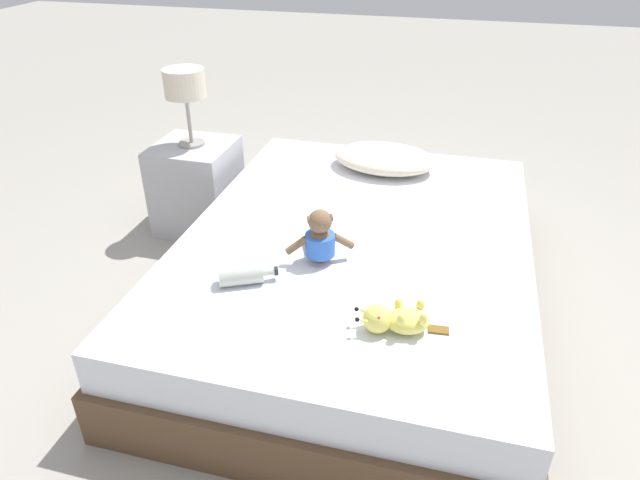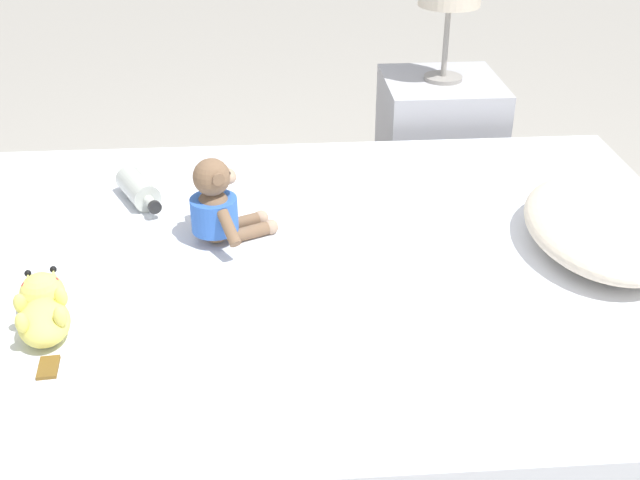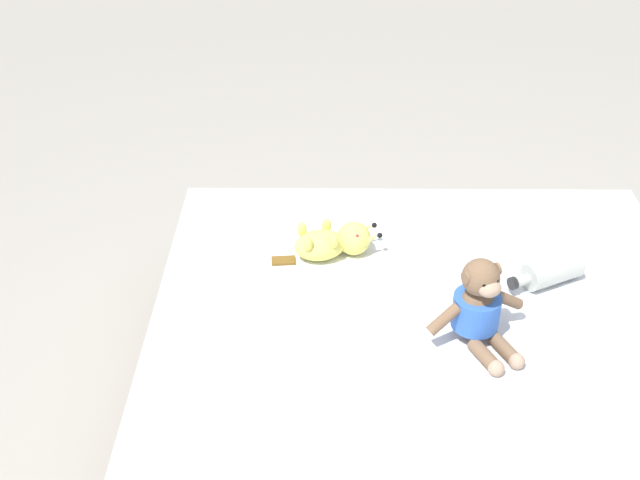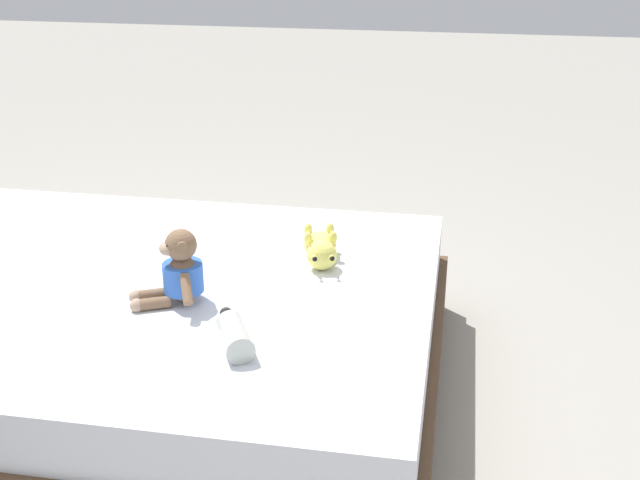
% 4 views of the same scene
% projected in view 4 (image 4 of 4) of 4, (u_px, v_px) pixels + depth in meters
% --- Properties ---
extents(ground_plane, '(16.00, 16.00, 0.00)m').
position_uv_depth(ground_plane, '(128.00, 386.00, 2.77)').
color(ground_plane, '#9E998E').
extents(bed, '(1.54, 2.09, 0.40)m').
position_uv_depth(bed, '(122.00, 335.00, 2.70)').
color(bed, brown).
rests_on(bed, ground_plane).
extents(plush_monkey, '(0.27, 0.25, 0.24)m').
position_uv_depth(plush_monkey, '(179.00, 273.00, 2.44)').
color(plush_monkey, brown).
rests_on(plush_monkey, bed).
extents(plush_yellow_creature, '(0.33, 0.15, 0.10)m').
position_uv_depth(plush_yellow_creature, '(321.00, 248.00, 2.73)').
color(plush_yellow_creature, '#EAE066').
rests_on(plush_yellow_creature, bed).
extents(glass_bottle, '(0.23, 0.15, 0.08)m').
position_uv_depth(glass_bottle, '(235.00, 336.00, 2.20)').
color(glass_bottle, '#B7BCB2').
rests_on(glass_bottle, bed).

